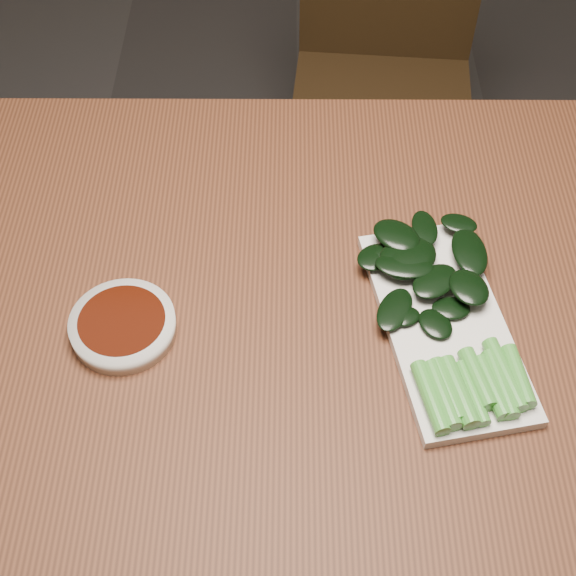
{
  "coord_description": "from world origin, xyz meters",
  "views": [
    {
      "loc": [
        -0.02,
        -0.58,
        1.54
      ],
      "look_at": [
        -0.02,
        0.03,
        0.76
      ],
      "focal_mm": 50.0,
      "sensor_mm": 36.0,
      "label": 1
    }
  ],
  "objects_px": {
    "chair_far": "(384,67)",
    "serving_plate": "(445,325)",
    "table": "(303,343)",
    "sauce_bowl": "(123,325)",
    "gai_lan": "(441,312)"
  },
  "relations": [
    {
      "from": "table",
      "to": "serving_plate",
      "type": "distance_m",
      "value": 0.19
    },
    {
      "from": "table",
      "to": "chair_far",
      "type": "bearing_deg",
      "value": 77.83
    },
    {
      "from": "sauce_bowl",
      "to": "gai_lan",
      "type": "height_order",
      "value": "gai_lan"
    },
    {
      "from": "chair_far",
      "to": "sauce_bowl",
      "type": "relative_size",
      "value": 7.11
    },
    {
      "from": "chair_far",
      "to": "table",
      "type": "bearing_deg",
      "value": -97.3
    },
    {
      "from": "table",
      "to": "chair_far",
      "type": "distance_m",
      "value": 0.88
    },
    {
      "from": "serving_plate",
      "to": "gai_lan",
      "type": "bearing_deg",
      "value": 143.73
    },
    {
      "from": "table",
      "to": "gai_lan",
      "type": "bearing_deg",
      "value": -7.46
    },
    {
      "from": "serving_plate",
      "to": "chair_far",
      "type": "bearing_deg",
      "value": 89.15
    },
    {
      "from": "sauce_bowl",
      "to": "serving_plate",
      "type": "bearing_deg",
      "value": 1.11
    },
    {
      "from": "gai_lan",
      "to": "table",
      "type": "bearing_deg",
      "value": 172.54
    },
    {
      "from": "chair_far",
      "to": "sauce_bowl",
      "type": "bearing_deg",
      "value": -109.57
    },
    {
      "from": "chair_far",
      "to": "serving_plate",
      "type": "bearing_deg",
      "value": -85.98
    },
    {
      "from": "table",
      "to": "chair_far",
      "type": "xyz_separation_m",
      "value": [
        0.18,
        0.84,
        -0.19
      ]
    },
    {
      "from": "sauce_bowl",
      "to": "serving_plate",
      "type": "relative_size",
      "value": 0.39
    }
  ]
}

